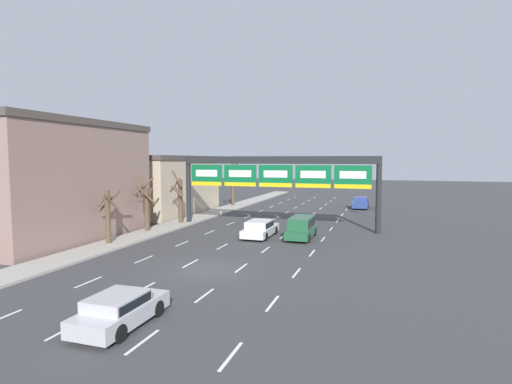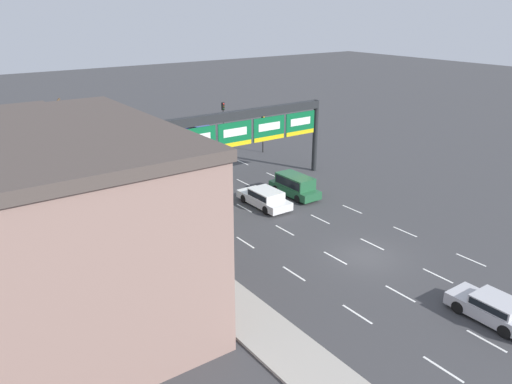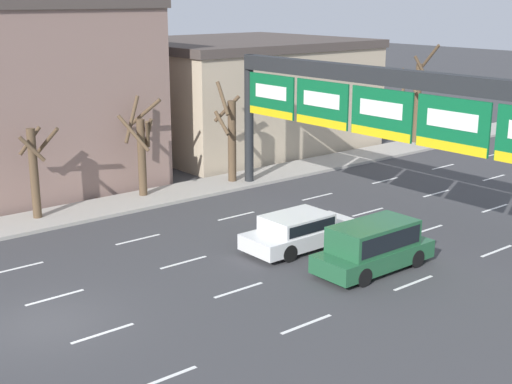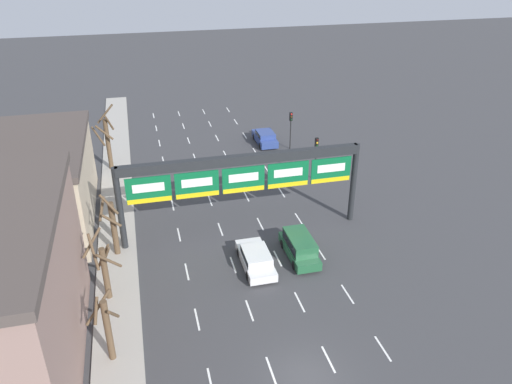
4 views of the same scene
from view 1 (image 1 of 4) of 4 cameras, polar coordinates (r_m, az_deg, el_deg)
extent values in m
plane|color=#3D3D3F|center=(23.52, -6.82, -11.01)|extent=(220.00, 220.00, 0.00)
cube|color=#A8A399|center=(28.80, -24.73, -8.34)|extent=(2.80, 110.00, 0.15)
cube|color=white|center=(19.58, -32.72, -14.96)|extent=(0.12, 2.00, 0.01)
cube|color=white|center=(22.89, -22.80, -11.78)|extent=(0.12, 2.00, 0.01)
cube|color=white|center=(26.73, -15.71, -9.23)|extent=(0.12, 2.00, 0.01)
cube|color=white|center=(30.90, -10.53, -7.26)|extent=(0.12, 2.00, 0.01)
cube|color=white|center=(35.29, -6.64, -5.73)|extent=(0.12, 2.00, 0.01)
cube|color=white|center=(39.82, -3.63, -4.52)|extent=(0.12, 2.00, 0.01)
cube|color=white|center=(44.45, -1.26, -3.55)|extent=(0.12, 2.00, 0.01)
cube|color=white|center=(49.16, 0.66, -2.77)|extent=(0.12, 2.00, 0.01)
cube|color=white|center=(53.92, 2.24, -2.11)|extent=(0.12, 2.00, 0.01)
cube|color=white|center=(58.72, 3.57, -1.57)|extent=(0.12, 2.00, 0.01)
cube|color=white|center=(63.55, 4.69, -1.10)|extent=(0.12, 2.00, 0.01)
cube|color=white|center=(68.40, 5.65, -0.70)|extent=(0.12, 2.00, 0.01)
cube|color=white|center=(17.28, -25.44, -17.30)|extent=(0.12, 2.00, 0.01)
cube|color=white|center=(20.95, -15.77, -13.11)|extent=(0.12, 2.00, 0.01)
cube|color=white|center=(25.09, -9.32, -10.03)|extent=(0.12, 2.00, 0.01)
cube|color=white|center=(29.50, -4.83, -7.77)|extent=(0.12, 2.00, 0.01)
cube|color=white|center=(34.07, -1.55, -6.07)|extent=(0.12, 2.00, 0.01)
cube|color=white|center=(38.74, 0.92, -4.77)|extent=(0.12, 2.00, 0.01)
cube|color=white|center=(43.49, 2.86, -3.74)|extent=(0.12, 2.00, 0.01)
cube|color=white|center=(48.29, 4.41, -2.91)|extent=(0.12, 2.00, 0.01)
cube|color=white|center=(53.13, 5.67, -2.23)|extent=(0.12, 2.00, 0.01)
cube|color=white|center=(57.99, 6.73, -1.67)|extent=(0.12, 2.00, 0.01)
cube|color=white|center=(62.88, 7.62, -1.19)|extent=(0.12, 2.00, 0.01)
cube|color=white|center=(67.78, 8.38, -0.78)|extent=(0.12, 2.00, 0.01)
cube|color=white|center=(15.35, -15.87, -19.88)|extent=(0.12, 2.00, 0.01)
cube|color=white|center=(19.39, -7.36, -14.44)|extent=(0.12, 2.00, 0.01)
cube|color=white|center=(23.80, -2.12, -10.78)|extent=(0.12, 2.00, 0.01)
cube|color=white|center=(28.41, 1.38, -8.24)|extent=(0.12, 2.00, 0.01)
cube|color=white|center=(33.13, 3.87, -6.39)|extent=(0.12, 2.00, 0.01)
cube|color=white|center=(37.92, 5.72, -5.00)|extent=(0.12, 2.00, 0.01)
cube|color=white|center=(42.76, 7.14, -3.92)|extent=(0.12, 2.00, 0.01)
cube|color=white|center=(47.63, 8.28, -3.05)|extent=(0.12, 2.00, 0.01)
cube|color=white|center=(52.53, 9.20, -2.35)|extent=(0.12, 2.00, 0.01)
cube|color=white|center=(57.44, 9.96, -1.77)|extent=(0.12, 2.00, 0.01)
cube|color=white|center=(62.37, 10.60, -1.27)|extent=(0.12, 2.00, 0.01)
cube|color=white|center=(67.31, 11.15, -0.85)|extent=(0.12, 2.00, 0.01)
cube|color=white|center=(13.94, -3.59, -22.35)|extent=(0.12, 2.00, 0.01)
cube|color=white|center=(18.30, 2.39, -15.59)|extent=(0.12, 2.00, 0.01)
cube|color=white|center=(22.92, 5.81, -11.41)|extent=(0.12, 2.00, 0.01)
cube|color=white|center=(27.67, 8.02, -8.63)|extent=(0.12, 2.00, 0.01)
cube|color=white|center=(32.50, 9.56, -6.66)|extent=(0.12, 2.00, 0.01)
cube|color=white|center=(37.37, 10.69, -5.20)|extent=(0.12, 2.00, 0.01)
cube|color=white|center=(42.28, 11.55, -4.07)|extent=(0.12, 2.00, 0.01)
cube|color=white|center=(47.20, 12.23, -3.18)|extent=(0.12, 2.00, 0.01)
cube|color=white|center=(52.14, 12.79, -2.46)|extent=(0.12, 2.00, 0.01)
cube|color=white|center=(57.09, 13.24, -1.86)|extent=(0.12, 2.00, 0.01)
cube|color=white|center=(62.04, 13.63, -1.36)|extent=(0.12, 2.00, 0.01)
cube|color=white|center=(67.00, 13.95, -0.93)|extent=(0.12, 2.00, 0.01)
cylinder|color=#232628|center=(40.24, -9.61, 0.28)|extent=(0.47, 0.47, 6.66)
cylinder|color=#232628|center=(35.69, 17.11, -0.40)|extent=(0.47, 0.47, 6.66)
cube|color=#232628|center=(36.82, 2.95, 4.59)|extent=(18.10, 0.60, 0.70)
cube|color=#0C6033|center=(38.90, -7.06, 2.42)|extent=(3.20, 0.08, 2.01)
cube|color=white|center=(38.85, -7.10, 2.68)|extent=(2.24, 0.02, 0.64)
cube|color=yellow|center=(38.90, -7.08, 1.20)|extent=(3.14, 0.02, 0.36)
cube|color=#0C6033|center=(37.57, -2.29, 2.37)|extent=(3.20, 0.08, 2.01)
cube|color=white|center=(37.52, -2.31, 2.64)|extent=(2.24, 0.02, 0.64)
cube|color=yellow|center=(37.57, -2.31, 1.11)|extent=(3.14, 0.02, 0.36)
cube|color=#0C6033|center=(36.52, 2.80, 2.30)|extent=(3.20, 0.08, 2.01)
cube|color=white|center=(36.47, 2.78, 2.58)|extent=(2.24, 0.02, 0.64)
cube|color=yellow|center=(36.52, 2.78, 1.01)|extent=(3.14, 0.02, 0.36)
cube|color=#0C6033|center=(35.77, 8.15, 2.21)|extent=(3.20, 0.08, 2.01)
cube|color=white|center=(35.72, 8.14, 2.50)|extent=(2.24, 0.02, 0.64)
cube|color=yellow|center=(35.77, 8.12, 0.89)|extent=(3.14, 0.02, 0.36)
cube|color=#0C6033|center=(35.35, 13.67, 2.10)|extent=(3.20, 0.08, 2.01)
cube|color=white|center=(35.30, 13.67, 2.39)|extent=(2.24, 0.02, 0.64)
cube|color=yellow|center=(35.35, 13.64, 0.77)|extent=(3.14, 0.02, 0.36)
cube|color=gray|center=(37.02, -29.26, 1.12)|extent=(12.32, 14.61, 8.89)
cube|color=#4C423D|center=(37.08, -29.55, 8.38)|extent=(12.56, 14.90, 0.50)
cube|color=#C6B293|center=(49.80, -15.33, 0.80)|extent=(12.62, 14.33, 6.29)
cube|color=#4C423D|center=(49.70, -15.41, 4.71)|extent=(12.87, 14.61, 0.50)
cube|color=silver|center=(33.04, 0.65, -5.53)|extent=(1.91, 4.86, 0.60)
cube|color=silver|center=(32.67, 0.50, -4.60)|extent=(1.76, 2.53, 0.57)
cube|color=black|center=(32.67, 0.50, -4.60)|extent=(1.80, 2.33, 0.41)
cylinder|color=black|center=(34.70, -0.01, -5.33)|extent=(0.22, 0.66, 0.66)
cylinder|color=black|center=(34.22, 2.78, -5.48)|extent=(0.22, 0.66, 0.66)
cylinder|color=black|center=(31.99, -1.63, -6.19)|extent=(0.22, 0.66, 0.66)
cylinder|color=black|center=(31.46, 1.38, -6.37)|extent=(0.22, 0.66, 0.66)
cube|color=#235B38|center=(32.55, 6.53, -5.68)|extent=(1.79, 4.66, 0.64)
cube|color=#235B38|center=(32.38, 6.53, -4.34)|extent=(1.65, 3.27, 0.90)
cube|color=black|center=(32.38, 6.53, -4.34)|extent=(1.68, 3.00, 0.65)
cylinder|color=black|center=(34.10, 5.66, -5.53)|extent=(0.22, 0.66, 0.66)
cylinder|color=black|center=(33.80, 8.35, -5.65)|extent=(0.22, 0.66, 0.66)
cylinder|color=black|center=(31.41, 4.56, -6.40)|extent=(0.22, 0.66, 0.66)
cylinder|color=black|center=(31.09, 7.48, -6.54)|extent=(0.22, 0.66, 0.66)
cube|color=navy|center=(53.98, 14.73, -1.65)|extent=(1.92, 4.66, 0.74)
cube|color=navy|center=(53.64, 14.73, -1.00)|extent=(1.77, 2.42, 0.55)
cube|color=black|center=(53.64, 14.73, -1.00)|extent=(1.80, 2.23, 0.39)
cylinder|color=black|center=(55.45, 13.91, -1.72)|extent=(0.22, 0.66, 0.66)
cylinder|color=black|center=(55.36, 15.71, -1.77)|extent=(0.22, 0.66, 0.66)
cylinder|color=black|center=(52.68, 13.69, -2.05)|extent=(0.22, 0.66, 0.66)
cylinder|color=black|center=(52.58, 15.58, -2.10)|extent=(0.22, 0.66, 0.66)
cube|color=#B7B7BC|center=(16.68, -18.71, -16.01)|extent=(1.82, 4.08, 0.63)
cube|color=#B7B7BC|center=(16.32, -19.29, -14.47)|extent=(1.67, 2.12, 0.45)
cube|color=black|center=(16.32, -19.29, -14.47)|extent=(1.71, 1.95, 0.33)
cylinder|color=black|center=(18.13, -18.46, -14.93)|extent=(0.22, 0.66, 0.66)
cylinder|color=black|center=(17.26, -13.89, -15.85)|extent=(0.22, 0.66, 0.66)
cylinder|color=black|center=(16.36, -23.79, -17.28)|extent=(0.22, 0.66, 0.66)
cylinder|color=black|center=(15.38, -18.97, -18.58)|extent=(0.22, 0.66, 0.66)
cylinder|color=black|center=(43.69, 16.94, -1.71)|extent=(0.12, 0.12, 3.33)
cube|color=black|center=(43.51, 17.00, 1.06)|extent=(0.30, 0.24, 0.90)
sphere|color=#3D0E0C|center=(43.36, 17.01, 1.45)|extent=(0.20, 0.20, 0.20)
sphere|color=gold|center=(43.38, 17.00, 1.05)|extent=(0.20, 0.20, 0.20)
sphere|color=#0E3515|center=(43.40, 16.99, 0.66)|extent=(0.20, 0.20, 0.20)
cylinder|color=black|center=(51.60, 17.14, -0.82)|extent=(0.12, 0.12, 3.24)
cube|color=black|center=(51.45, 17.20, 1.48)|extent=(0.30, 0.24, 0.90)
sphere|color=red|center=(51.31, 17.20, 1.80)|extent=(0.20, 0.20, 0.20)
sphere|color=#412F0C|center=(51.32, 17.20, 1.47)|extent=(0.20, 0.20, 0.20)
sphere|color=#0E3515|center=(51.34, 17.19, 1.14)|extent=(0.20, 0.20, 0.20)
cylinder|color=brown|center=(40.00, -10.75, -1.32)|extent=(0.42, 0.42, 4.19)
cylinder|color=brown|center=(40.34, -11.46, 1.00)|extent=(0.59, 1.46, 1.35)
cylinder|color=brown|center=(39.42, -11.25, 0.06)|extent=(1.32, 0.30, 1.13)
cylinder|color=brown|center=(39.42, -11.24, 1.87)|extent=(1.21, 0.35, 1.64)
cylinder|color=brown|center=(54.31, -3.31, 0.79)|extent=(0.43, 0.43, 5.11)
cylinder|color=brown|center=(54.91, -2.96, 3.82)|extent=(1.74, 0.33, 1.91)
cylinder|color=brown|center=(53.60, -3.77, 2.35)|extent=(1.65, 0.55, 1.52)
cylinder|color=brown|center=(53.81, -3.04, 3.18)|extent=(0.81, 1.03, 1.71)
cylinder|color=brown|center=(54.04, -4.29, 1.95)|extent=(1.28, 1.76, 1.56)
cylinder|color=brown|center=(31.52, -20.40, -3.35)|extent=(0.37, 0.37, 3.93)
cylinder|color=brown|center=(31.72, -20.97, -0.86)|extent=(0.41, 1.04, 1.24)
cylinder|color=brown|center=(30.99, -20.03, -1.29)|extent=(0.54, 1.04, 1.18)
cylinder|color=brown|center=(32.16, -20.22, -1.21)|extent=(1.56, 0.95, 1.67)
cylinder|color=brown|center=(36.04, -15.34, -2.43)|extent=(0.39, 0.39, 3.71)
cylinder|color=brown|center=(36.21, -15.00, -0.62)|extent=(0.92, 0.26, 1.58)
cylinder|color=brown|center=(36.64, -15.67, 0.83)|extent=(1.34, 1.35, 1.47)
cylinder|color=brown|center=(35.98, -16.18, 0.43)|extent=(0.59, 1.15, 2.18)
cylinder|color=brown|center=(35.17, -15.39, -0.45)|extent=(1.45, 1.02, 1.68)
cylinder|color=brown|center=(36.05, -14.91, -0.62)|extent=(0.77, 0.58, 1.38)
camera|label=2|loc=(32.19, -69.41, 16.45)|focal=35.00mm
camera|label=3|loc=(16.48, 54.81, 13.66)|focal=50.00mm
camera|label=4|loc=(22.36, -66.05, 42.63)|focal=35.00mm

